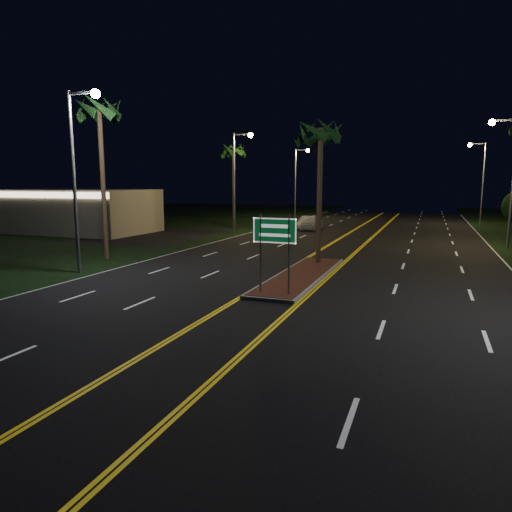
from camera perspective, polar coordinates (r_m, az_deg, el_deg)
The scene contains 15 objects.
ground at distance 16.08m, azimuth -0.92°, elevation -7.38°, with size 120.00×120.00×0.00m, color black.
grass_left at distance 53.33m, azimuth -21.34°, elevation 3.53°, with size 40.00×110.00×0.01m, color black.
median_island at distance 22.52m, azimuth 5.71°, elevation -2.44°, with size 2.25×10.25×0.17m.
highway_sign at distance 18.18m, azimuth 2.34°, elevation 2.26°, with size 1.80×0.08×3.20m.
commercial_building at distance 46.81m, azimuth -21.95°, elevation 5.27°, with size 15.00×8.12×4.00m.
streetlight_left_near at distance 24.58m, azimuth -21.26°, elevation 11.02°, with size 1.91×0.44×9.00m.
streetlight_left_mid at distance 41.67m, azimuth -2.26°, elevation 10.55°, with size 1.91×0.44×9.00m.
streetlight_left_far at distance 60.58m, azimuth 5.31°, elevation 10.04°, with size 1.91×0.44×9.00m.
streetlight_right_mid at distance 36.66m, azimuth 28.97°, elevation 9.66°, with size 1.91×0.44×9.00m.
streetlight_right_far at distance 56.54m, azimuth 26.20°, elevation 9.24°, with size 1.91×0.44×9.00m.
palm_median at distance 25.62m, azimuth 8.10°, elevation 15.06°, with size 2.40×2.40×8.30m.
palm_left_near at distance 29.12m, azimuth -19.01°, elevation 16.72°, with size 2.40×2.40×9.80m.
palm_left_far at distance 46.31m, azimuth -2.83°, elevation 12.98°, with size 2.40×2.40×8.80m.
car_near at distance 45.63m, azimuth 6.97°, elevation 4.20°, with size 1.95×4.55×1.52m, color silver.
car_far at distance 47.05m, azimuth 6.50°, elevation 4.33°, with size 1.89×4.41×1.47m, color silver.
Camera 1 is at (5.74, -14.32, 4.54)m, focal length 32.00 mm.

